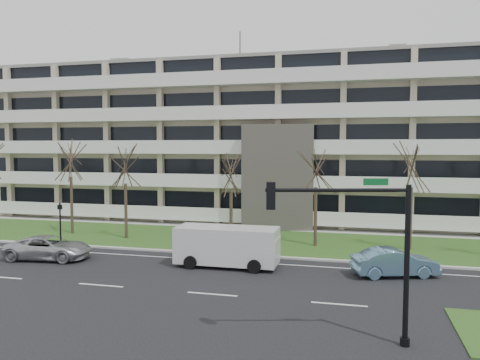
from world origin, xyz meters
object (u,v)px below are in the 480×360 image
(white_van, at_px, (228,243))
(pedestrian_signal, at_px, (60,218))
(traffic_signal, at_px, (359,238))
(silver_pickup, at_px, (49,248))
(blue_sedan, at_px, (395,262))

(white_van, height_order, pedestrian_signal, pedestrian_signal)
(white_van, height_order, traffic_signal, traffic_signal)
(silver_pickup, height_order, white_van, white_van)
(silver_pickup, bearing_deg, white_van, -91.23)
(traffic_signal, bearing_deg, white_van, 113.65)
(pedestrian_signal, bearing_deg, traffic_signal, -36.81)
(silver_pickup, xyz_separation_m, traffic_signal, (18.95, -8.59, 3.15))
(silver_pickup, height_order, blue_sedan, blue_sedan)
(silver_pickup, xyz_separation_m, pedestrian_signal, (-2.12, 4.22, 1.19))
(blue_sedan, distance_m, white_van, 9.47)
(silver_pickup, xyz_separation_m, blue_sedan, (20.94, 1.23, 0.03))
(blue_sedan, relative_size, traffic_signal, 0.77)
(blue_sedan, height_order, white_van, white_van)
(blue_sedan, bearing_deg, traffic_signal, 149.96)
(white_van, bearing_deg, silver_pickup, -175.12)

